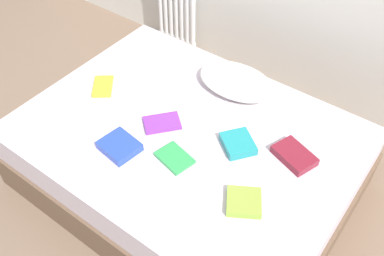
{
  "coord_description": "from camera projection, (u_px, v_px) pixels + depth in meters",
  "views": [
    {
      "loc": [
        1.11,
        -1.45,
        2.36
      ],
      "look_at": [
        0.0,
        0.05,
        0.48
      ],
      "focal_mm": 40.71,
      "sensor_mm": 36.0,
      "label": 1
    }
  ],
  "objects": [
    {
      "name": "textbook_purple",
      "position": [
        162.0,
        123.0,
        2.64
      ],
      "size": [
        0.25,
        0.26,
        0.02
      ],
      "primitive_type": "cube",
      "rotation": [
        0.0,
        0.0,
        0.87
      ],
      "color": "purple",
      "rests_on": "bed"
    },
    {
      "name": "radiator",
      "position": [
        176.0,
        14.0,
        3.81
      ],
      "size": [
        0.4,
        0.04,
        0.55
      ],
      "color": "white",
      "rests_on": "ground"
    },
    {
      "name": "textbook_maroon",
      "position": [
        294.0,
        156.0,
        2.44
      ],
      "size": [
        0.27,
        0.22,
        0.05
      ],
      "primitive_type": "cube",
      "rotation": [
        0.0,
        0.0,
        -0.34
      ],
      "color": "maroon",
      "rests_on": "bed"
    },
    {
      "name": "pillow",
      "position": [
        236.0,
        81.0,
        2.85
      ],
      "size": [
        0.53,
        0.35,
        0.1
      ],
      "primitive_type": "ellipsoid",
      "color": "white",
      "rests_on": "bed"
    },
    {
      "name": "textbook_green",
      "position": [
        174.0,
        158.0,
        2.44
      ],
      "size": [
        0.23,
        0.19,
        0.02
      ],
      "primitive_type": "cube",
      "rotation": [
        0.0,
        0.0,
        -0.22
      ],
      "color": "green",
      "rests_on": "bed"
    },
    {
      "name": "ground_plane",
      "position": [
        188.0,
        182.0,
        2.96
      ],
      "size": [
        8.0,
        8.0,
        0.0
      ],
      "primitive_type": "plane",
      "color": "#7F6651"
    },
    {
      "name": "textbook_yellow",
      "position": [
        103.0,
        86.0,
        2.88
      ],
      "size": [
        0.22,
        0.23,
        0.02
      ],
      "primitive_type": "cube",
      "rotation": [
        0.0,
        0.0,
        -0.89
      ],
      "color": "yellow",
      "rests_on": "bed"
    },
    {
      "name": "bed",
      "position": [
        187.0,
        158.0,
        2.79
      ],
      "size": [
        2.0,
        1.5,
        0.5
      ],
      "color": "brown",
      "rests_on": "ground"
    },
    {
      "name": "textbook_blue",
      "position": [
        120.0,
        146.0,
        2.48
      ],
      "size": [
        0.23,
        0.21,
        0.05
      ],
      "primitive_type": "cube",
      "rotation": [
        0.0,
        0.0,
        -0.14
      ],
      "color": "#2847B7",
      "rests_on": "bed"
    },
    {
      "name": "textbook_teal",
      "position": [
        238.0,
        144.0,
        2.5
      ],
      "size": [
        0.25,
        0.25,
        0.05
      ],
      "primitive_type": "cube",
      "rotation": [
        0.0,
        0.0,
        -0.64
      ],
      "color": "teal",
      "rests_on": "bed"
    },
    {
      "name": "textbook_lime",
      "position": [
        244.0,
        202.0,
        2.22
      ],
      "size": [
        0.24,
        0.24,
        0.04
      ],
      "primitive_type": "cube",
      "rotation": [
        0.0,
        0.0,
        0.55
      ],
      "color": "#8CC638",
      "rests_on": "bed"
    }
  ]
}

